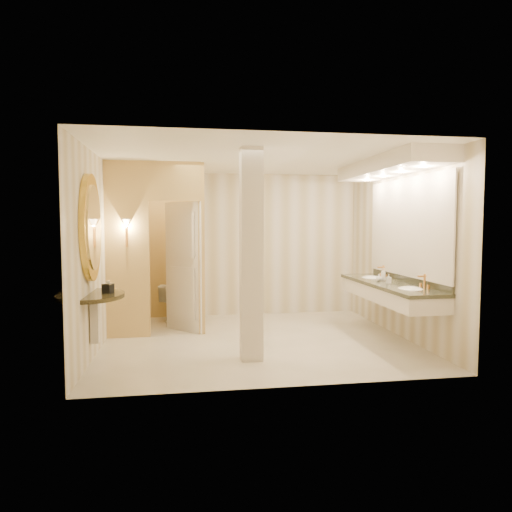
{
  "coord_description": "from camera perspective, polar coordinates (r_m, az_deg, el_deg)",
  "views": [
    {
      "loc": [
        -1.07,
        -6.67,
        1.74
      ],
      "look_at": [
        0.02,
        0.2,
        1.26
      ],
      "focal_mm": 32.0,
      "sensor_mm": 36.0,
      "label": 1
    }
  ],
  "objects": [
    {
      "name": "floor",
      "position": [
        6.97,
        0.12,
        -10.48
      ],
      "size": [
        4.5,
        4.5,
        0.0
      ],
      "primitive_type": "plane",
      "color": "beige",
      "rests_on": "ground"
    },
    {
      "name": "ceiling",
      "position": [
        6.82,
        0.13,
        12.06
      ],
      "size": [
        4.5,
        4.5,
        0.0
      ],
      "primitive_type": "plane",
      "rotation": [
        3.14,
        0.0,
        0.0
      ],
      "color": "white",
      "rests_on": "wall_back"
    },
    {
      "name": "wall_back",
      "position": [
        8.74,
        -1.94,
        1.42
      ],
      "size": [
        4.5,
        0.02,
        2.7
      ],
      "primitive_type": "cube",
      "color": "beige",
      "rests_on": "floor"
    },
    {
      "name": "wall_front",
      "position": [
        4.8,
        3.89,
        -0.71
      ],
      "size": [
        4.5,
        0.02,
        2.7
      ],
      "primitive_type": "cube",
      "color": "beige",
      "rests_on": "floor"
    },
    {
      "name": "wall_left",
      "position": [
        6.78,
        -19.0,
        0.46
      ],
      "size": [
        0.02,
        4.0,
        2.7
      ],
      "primitive_type": "cube",
      "color": "beige",
      "rests_on": "floor"
    },
    {
      "name": "wall_right",
      "position": [
        7.46,
        17.47,
        0.79
      ],
      "size": [
        0.02,
        4.0,
        2.7
      ],
      "primitive_type": "cube",
      "color": "beige",
      "rests_on": "floor"
    },
    {
      "name": "toilet_closet",
      "position": [
        7.64,
        -9.48,
        1.26
      ],
      "size": [
        1.5,
        1.55,
        2.7
      ],
      "color": "#D5B66F",
      "rests_on": "floor"
    },
    {
      "name": "wall_sconce",
      "position": [
        7.15,
        -15.89,
        3.76
      ],
      "size": [
        0.14,
        0.14,
        0.42
      ],
      "color": "#D29043",
      "rests_on": "toilet_closet"
    },
    {
      "name": "vanity",
      "position": [
        7.05,
        16.66,
        2.9
      ],
      "size": [
        0.75,
        2.6,
        2.09
      ],
      "color": "silver",
      "rests_on": "floor"
    },
    {
      "name": "console_shelf",
      "position": [
        6.02,
        -19.91,
        -0.03
      ],
      "size": [
        1.02,
        1.02,
        1.96
      ],
      "color": "black",
      "rests_on": "floor"
    },
    {
      "name": "pillar",
      "position": [
        5.8,
        -0.6,
        0.11
      ],
      "size": [
        0.27,
        0.27,
        2.7
      ],
      "primitive_type": "cube",
      "color": "silver",
      "rests_on": "floor"
    },
    {
      "name": "tissue_box",
      "position": [
        6.08,
        -18.01,
        -3.86
      ],
      "size": [
        0.15,
        0.15,
        0.11
      ],
      "primitive_type": "cube",
      "rotation": [
        0.0,
        0.0,
        -0.42
      ],
      "color": "black",
      "rests_on": "console_shelf"
    },
    {
      "name": "toilet",
      "position": [
        8.54,
        -10.33,
        -5.57
      ],
      "size": [
        0.52,
        0.72,
        0.67
      ],
      "primitive_type": "imported",
      "rotation": [
        0.0,
        0.0,
        2.91
      ],
      "color": "white",
      "rests_on": "floor"
    },
    {
      "name": "soap_bottle_a",
      "position": [
        6.99,
        16.24,
        -2.74
      ],
      "size": [
        0.06,
        0.06,
        0.14
      ],
      "primitive_type": "imported",
      "rotation": [
        0.0,
        0.0,
        -0.01
      ],
      "color": "beige",
      "rests_on": "vanity"
    },
    {
      "name": "soap_bottle_b",
      "position": [
        7.21,
        15.11,
        -2.61
      ],
      "size": [
        0.09,
        0.09,
        0.11
      ],
      "primitive_type": "imported",
      "rotation": [
        0.0,
        0.0,
        -0.04
      ],
      "color": "silver",
      "rests_on": "vanity"
    },
    {
      "name": "soap_bottle_c",
      "position": [
        7.28,
        15.61,
        -2.22
      ],
      "size": [
        0.09,
        0.09,
        0.2
      ],
      "primitive_type": "imported",
      "rotation": [
        0.0,
        0.0,
        -0.15
      ],
      "color": "#C6B28C",
      "rests_on": "vanity"
    }
  ]
}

